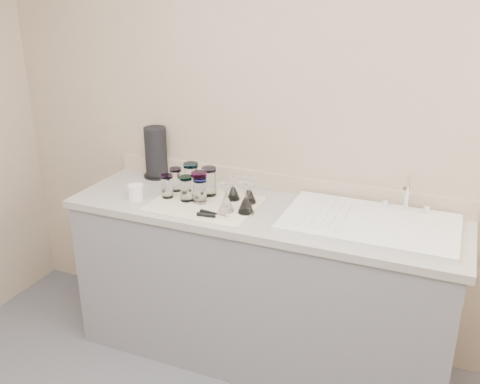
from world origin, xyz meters
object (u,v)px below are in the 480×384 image
at_px(tumbler_cyan, 191,177).
at_px(goblet_back_left, 233,191).
at_px(white_mug, 135,192).
at_px(goblet_back_right, 249,194).
at_px(tumbler_extra, 199,187).
at_px(tumbler_blue, 186,188).
at_px(goblet_front_right, 246,203).
at_px(tumbler_teal, 176,179).
at_px(tumbler_purple, 209,181).
at_px(tumbler_magenta, 167,186).
at_px(sink_unit, 370,223).
at_px(can_opener, 214,215).
at_px(goblet_front_left, 226,202).
at_px(paper_towel_roll, 156,153).
at_px(tumbler_lavender, 200,190).

height_order(tumbler_cyan, goblet_back_left, tumbler_cyan).
bearing_deg(white_mug, goblet_back_right, 16.75).
relative_size(tumbler_extra, goblet_back_right, 1.19).
distance_m(tumbler_blue, white_mug, 0.28).
relative_size(goblet_back_right, goblet_front_right, 0.90).
height_order(tumbler_teal, tumbler_purple, tumbler_purple).
bearing_deg(tumbler_magenta, goblet_front_right, -3.21).
relative_size(sink_unit, goblet_back_right, 5.98).
relative_size(sink_unit, can_opener, 5.00).
xyz_separation_m(goblet_back_right, can_opener, (-0.09, -0.24, -0.04)).
bearing_deg(goblet_front_left, sink_unit, 8.68).
relative_size(tumbler_magenta, goblet_back_right, 0.94).
bearing_deg(paper_towel_roll, tumbler_purple, -21.29).
height_order(tumbler_magenta, tumbler_extra, tumbler_extra).
height_order(goblet_back_right, paper_towel_roll, paper_towel_roll).
height_order(sink_unit, tumbler_blue, sink_unit).
relative_size(tumbler_teal, paper_towel_roll, 0.43).
bearing_deg(goblet_back_right, tumbler_extra, -161.16).
relative_size(sink_unit, tumbler_teal, 6.22).
bearing_deg(can_opener, tumbler_teal, 144.72).
relative_size(tumbler_blue, tumbler_extra, 0.84).
height_order(tumbler_extra, goblet_front_left, tumbler_extra).
xyz_separation_m(tumbler_teal, goblet_front_right, (0.48, -0.13, -0.02)).
bearing_deg(white_mug, tumbler_teal, 51.31).
relative_size(goblet_back_left, goblet_front_left, 0.91).
xyz_separation_m(tumbler_extra, can_opener, (0.16, -0.16, -0.07)).
bearing_deg(goblet_back_right, tumbler_cyan, 174.81).
xyz_separation_m(sink_unit, goblet_front_right, (-0.61, -0.09, 0.04)).
height_order(tumbler_teal, tumbler_extra, tumbler_extra).
distance_m(goblet_front_left, white_mug, 0.53).
xyz_separation_m(tumbler_teal, tumbler_blue, (0.12, -0.11, 0.00)).
distance_m(tumbler_cyan, goblet_front_right, 0.43).
relative_size(tumbler_purple, goblet_back_left, 1.19).
bearing_deg(tumbler_blue, goblet_front_right, -3.98).
bearing_deg(goblet_front_right, tumbler_blue, 176.02).
distance_m(tumbler_extra, paper_towel_roll, 0.51).
xyz_separation_m(tumbler_cyan, white_mug, (-0.23, -0.21, -0.05)).
bearing_deg(tumbler_blue, goblet_back_left, 27.17).
xyz_separation_m(goblet_front_left, goblet_front_right, (0.10, 0.02, 0.00)).
xyz_separation_m(tumbler_lavender, can_opener, (0.14, -0.14, -0.06)).
bearing_deg(can_opener, tumbler_cyan, 134.29).
bearing_deg(paper_towel_roll, goblet_front_left, -28.85).
relative_size(tumbler_cyan, goblet_front_right, 1.06).
relative_size(tumbler_teal, white_mug, 1.07).
xyz_separation_m(tumbler_purple, can_opener, (0.15, -0.26, -0.07)).
relative_size(tumbler_cyan, goblet_back_right, 1.18).
relative_size(sink_unit, tumbler_lavender, 5.93).
distance_m(tumbler_teal, white_mug, 0.24).
distance_m(tumbler_extra, can_opener, 0.23).
xyz_separation_m(tumbler_extra, white_mug, (-0.34, -0.09, -0.05)).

